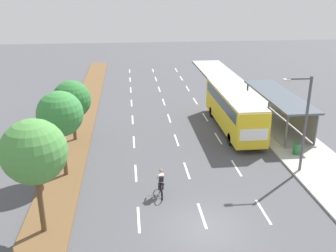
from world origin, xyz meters
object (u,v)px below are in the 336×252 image
(cyclist, at_px, (161,184))
(streetlight, at_px, (304,118))
(bus, at_px, (234,107))
(median_tree_third, at_px, (72,100))
(median_tree_nearest, at_px, (34,152))
(trash_bin, at_px, (296,149))
(bus_shelter, at_px, (280,107))
(median_tree_second, at_px, (60,114))

(cyclist, bearing_deg, streetlight, 12.18)
(bus, xyz_separation_m, median_tree_third, (-13.51, -1.27, 1.41))
(cyclist, distance_m, median_tree_nearest, 7.93)
(streetlight, distance_m, trash_bin, 4.29)
(bus, height_order, trash_bin, bus)
(bus, bearing_deg, trash_bin, -62.21)
(bus, relative_size, streetlight, 1.74)
(bus_shelter, distance_m, trash_bin, 6.42)
(median_tree_nearest, bearing_deg, median_tree_second, 87.82)
(bus, bearing_deg, bus_shelter, 1.63)
(cyclist, bearing_deg, median_tree_nearest, -154.34)
(bus, xyz_separation_m, streetlight, (2.17, -8.59, 1.82))
(bus, height_order, median_tree_third, median_tree_third)
(bus_shelter, bearing_deg, median_tree_second, -156.74)
(trash_bin, bearing_deg, median_tree_nearest, -155.68)
(cyclist, bearing_deg, bus, 55.53)
(median_tree_nearest, xyz_separation_m, trash_bin, (16.81, 7.60, -3.95))
(median_tree_third, distance_m, streetlight, 17.31)
(bus, xyz_separation_m, median_tree_nearest, (-13.61, -13.67, 2.46))
(median_tree_nearest, distance_m, median_tree_third, 12.45)
(median_tree_third, bearing_deg, median_tree_second, -88.72)
(bus_shelter, height_order, bus, bus)
(median_tree_third, xyz_separation_m, streetlight, (15.68, -7.33, 0.41))
(median_tree_nearest, bearing_deg, cyclist, 25.66)
(median_tree_third, bearing_deg, cyclist, -56.47)
(bus, height_order, median_tree_second, median_tree_second)
(median_tree_second, height_order, trash_bin, median_tree_second)
(median_tree_second, height_order, median_tree_third, median_tree_second)
(bus, distance_m, streetlight, 9.05)
(streetlight, bearing_deg, bus_shelter, 76.39)
(median_tree_nearest, relative_size, streetlight, 0.93)
(bus, relative_size, median_tree_third, 2.31)
(bus_shelter, distance_m, cyclist, 15.84)
(cyclist, bearing_deg, bus_shelter, 42.89)
(bus_shelter, relative_size, median_tree_second, 1.90)
(cyclist, height_order, median_tree_second, median_tree_second)
(bus, relative_size, cyclist, 6.20)
(bus_shelter, height_order, median_tree_third, median_tree_third)
(cyclist, relative_size, trash_bin, 2.14)
(cyclist, height_order, median_tree_third, median_tree_third)
(median_tree_third, height_order, trash_bin, median_tree_third)
(bus_shelter, height_order, streetlight, streetlight)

